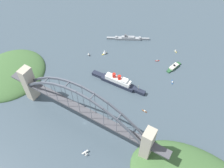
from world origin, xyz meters
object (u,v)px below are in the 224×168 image
Objects in this scene: ocean_liner at (118,81)px; small_boat_4 at (89,54)px; harbor_ferry_steamer at (174,67)px; small_boat_5 at (157,61)px; small_boat_2 at (176,50)px; small_boat_3 at (105,51)px; channel_marker_buoy at (118,124)px; small_boat_1 at (144,111)px; seaplane_taxiing_near_bridge at (85,153)px; harbor_arch_bridge at (82,110)px; small_boat_0 at (172,82)px; naval_cruiser at (128,38)px.

ocean_liner reaches higher than small_boat_4.
small_boat_5 is (-31.71, 0.99, -1.51)m from harbor_ferry_steamer.
small_boat_3 is (-110.87, -71.59, 2.00)m from small_boat_2.
ocean_liner is 35.08× the size of channel_marker_buoy.
small_boat_1 is 1.34× the size of small_boat_5.
small_boat_5 is at bearing 87.07° from seaplane_taxiing_near_bridge.
ocean_liner is 8.84× the size of small_boat_3.
small_boat_2 is at bearing 83.20° from seaplane_taxiing_near_bridge.
harbor_arch_bridge reaches higher than small_boat_2.
ocean_liner reaches higher than small_boat_1.
harbor_ferry_steamer is (66.01, 82.34, -4.01)m from ocean_liner.
small_boat_2 is (-22.99, 74.11, 2.39)m from small_boat_0.
small_boat_2 is at bearing 85.79° from channel_marker_buoy.
seaplane_taxiing_near_bridge is at bearing -104.68° from channel_marker_buoy.
harbor_ferry_steamer is at bearing -1.80° from small_boat_5.
small_boat_4 is at bearing -174.12° from small_boat_0.
seaplane_taxiing_near_bridge is 191.57m from small_boat_4.
seaplane_taxiing_near_bridge is at bearing -92.93° from small_boat_5.
ocean_liner is 67.64m from small_boat_1.
small_boat_0 is 1.43× the size of small_boat_4.
ocean_liner reaches higher than channel_marker_buoy.
small_boat_4 is (-157.01, -16.17, 2.41)m from small_boat_0.
channel_marker_buoy is (43.99, 22.83, -32.34)m from harbor_arch_bridge.
channel_marker_buoy is at bearing -50.77° from small_boat_3.
ocean_liner is 116.65m from naval_cruiser.
small_boat_4 is at bearing 157.66° from ocean_liner.
small_boat_3 reaches higher than small_boat_5.
ocean_liner is at bearing 100.43° from seaplane_taxiing_near_bridge.
channel_marker_buoy is (-36.98, -116.14, 0.46)m from small_boat_0.
small_boat_5 is at bearing 178.20° from harbor_ferry_steamer.
seaplane_taxiing_near_bridge is 1.42× the size of small_boat_4.
small_boat_1 is (38.40, 101.03, -1.30)m from seaplane_taxiing_near_bridge.
naval_cruiser is 79.35m from small_boat_5.
harbor_arch_bridge is 26.98× the size of small_boat_0.
small_boat_1 is at bearing -52.97° from naval_cruiser.
naval_cruiser is 12.08× the size of small_boat_5.
channel_marker_buoy is at bearing -100.09° from harbor_ferry_steamer.
small_boat_5 is at bearing 104.09° from small_boat_1.
seaplane_taxiing_near_bridge is 184.75m from small_boat_0.
harbor_arch_bridge reaches higher than small_boat_0.
harbor_arch_bridge is 2.64× the size of ocean_liner.
small_boat_3 is (-133.86, 2.52, 4.40)m from small_boat_0.
seaplane_taxiing_near_bridge is 1.43× the size of small_boat_2.
small_boat_4 reaches higher than seaplane_taxiing_near_bridge.
small_boat_5 is at bearing 18.97° from small_boat_3.
seaplane_taxiing_near_bridge is (64.17, -237.00, -0.78)m from naval_cruiser.
naval_cruiser reaches higher than small_boat_2.
small_boat_4 reaches higher than small_boat_1.
channel_marker_buoy reaches higher than small_boat_0.
small_boat_2 is 161.60m from small_boat_4.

